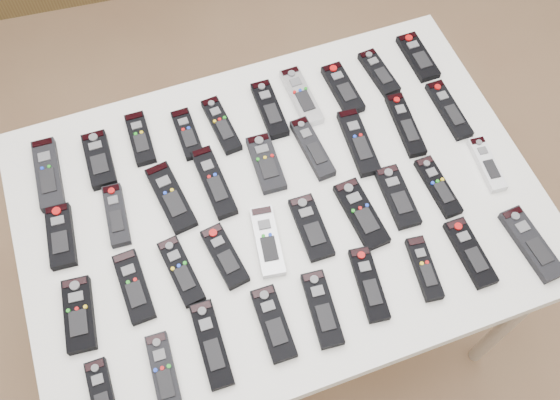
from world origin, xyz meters
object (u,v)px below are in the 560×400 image
object	(u,v)px
remote_0	(48,174)
remote_15	(312,148)
remote_8	(379,73)
remote_2	(140,139)
remote_22	(225,256)
remote_30	(164,374)
remote_12	(171,197)
remote_25	(361,214)
remote_6	(301,97)
remote_31	(211,344)
table	(280,215)
remote_14	(266,163)
remote_10	(61,236)
remote_1	(99,160)
remote_29	(102,397)
remote_4	(221,125)
remote_7	(343,89)
remote_24	(311,227)
remote_35	(424,268)
remote_13	(214,182)
remote_5	(270,109)
remote_11	(116,215)
remote_32	(273,323)
remote_19	(79,315)
remote_33	(322,309)
remote_28	(487,164)
remote_21	(181,271)
remote_34	(369,284)
remote_36	(470,253)
remote_3	(187,134)
remote_26	(397,197)
remote_16	(358,142)
remote_17	(405,125)
remote_9	(418,57)
remote_23	(267,241)

from	to	relation	value
remote_0	remote_15	xyz separation A→B (m)	(0.64, -0.15, 0.00)
remote_8	remote_2	bearing A→B (deg)	174.17
remote_22	remote_30	size ratio (longest dim) A/B	0.91
remote_12	remote_25	world-z (taller)	remote_25
remote_6	remote_31	size ratio (longest dim) A/B	0.98
table	remote_14	xyz separation A→B (m)	(0.00, 0.11, 0.07)
remote_10	remote_12	distance (m)	0.27
table	remote_1	distance (m)	0.47
remote_0	remote_22	xyz separation A→B (m)	(0.34, -0.36, 0.00)
remote_29	remote_4	bearing A→B (deg)	53.03
remote_7	remote_31	bearing A→B (deg)	-136.60
remote_12	remote_24	size ratio (longest dim) A/B	1.16
remote_29	remote_35	distance (m)	0.75
remote_12	remote_13	world-z (taller)	remote_13
remote_5	remote_13	distance (m)	0.26
remote_11	remote_35	xyz separation A→B (m)	(0.63, -0.37, 0.00)
remote_14	remote_8	bearing A→B (deg)	26.79
remote_2	remote_14	distance (m)	0.33
remote_32	remote_1	bearing A→B (deg)	117.35
remote_19	remote_33	bearing A→B (deg)	-12.46
remote_28	remote_35	distance (m)	0.34
remote_7	remote_0	bearing A→B (deg)	177.69
remote_19	remote_24	world-z (taller)	remote_19
remote_15	remote_14	bearing A→B (deg)	177.35
remote_21	remote_34	world-z (taller)	same
remote_8	remote_36	distance (m)	0.56
remote_25	remote_6	bearing A→B (deg)	87.64
remote_19	remote_3	bearing A→B (deg)	53.32
remote_26	remote_22	bearing A→B (deg)	-175.79
remote_2	remote_33	distance (m)	0.64
remote_16	remote_29	xyz separation A→B (m)	(-0.75, -0.40, -0.00)
remote_26	remote_30	distance (m)	0.68
remote_16	remote_19	world-z (taller)	same
remote_17	remote_33	bearing A→B (deg)	-129.60
remote_4	remote_15	size ratio (longest dim) A/B	0.96
remote_4	remote_36	xyz separation A→B (m)	(0.43, -0.54, 0.00)
remote_11	remote_31	world-z (taller)	remote_11
remote_10	remote_15	bearing A→B (deg)	7.25
remote_2	remote_6	world-z (taller)	remote_6
remote_17	remote_34	size ratio (longest dim) A/B	1.10
table	remote_9	bearing A→B (deg)	30.19
remote_13	remote_36	xyz separation A→B (m)	(0.50, -0.38, -0.00)
remote_16	remote_21	size ratio (longest dim) A/B	1.15
remote_23	remote_15	bearing A→B (deg)	55.40
remote_4	remote_26	size ratio (longest dim) A/B	1.04
remote_14	remote_28	distance (m)	0.55
remote_26	remote_33	bearing A→B (deg)	-140.80
remote_8	remote_13	world-z (taller)	remote_13
remote_4	remote_5	world-z (taller)	remote_5
remote_14	remote_15	distance (m)	0.12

